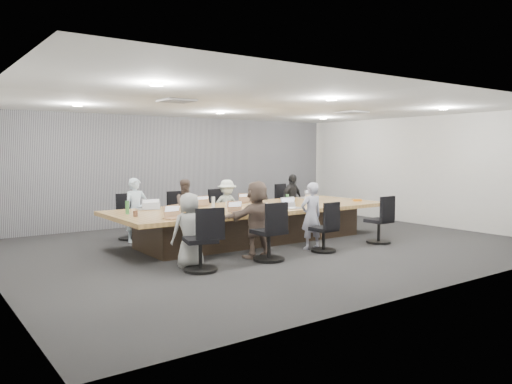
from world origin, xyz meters
TOP-DOWN VIEW (x-y plane):
  - floor at (0.00, 0.00)m, footprint 10.00×8.00m
  - ceiling at (0.00, 0.00)m, footprint 10.00×8.00m
  - wall_back at (0.00, 4.00)m, footprint 10.00×0.00m
  - wall_front at (0.00, -4.00)m, footprint 10.00×0.00m
  - wall_right at (5.00, 0.00)m, footprint 0.00×8.00m
  - curtain at (0.00, 3.92)m, footprint 9.80×0.04m
  - conference_table at (0.00, 0.50)m, footprint 6.00×2.20m
  - chair_0 at (-2.05, 2.20)m, footprint 0.54×0.54m
  - chair_1 at (-0.86, 2.20)m, footprint 0.52×0.52m
  - chair_2 at (0.20, 2.20)m, footprint 0.58×0.58m
  - chair_3 at (2.18, 2.20)m, footprint 0.72×0.72m
  - chair_4 at (-2.22, -1.20)m, footprint 0.70×0.70m
  - chair_5 at (-0.87, -1.20)m, footprint 0.58×0.58m
  - chair_6 at (0.42, -1.20)m, footprint 0.51×0.51m
  - chair_7 at (1.97, -1.20)m, footprint 0.54×0.54m
  - person_0 at (-2.05, 1.85)m, footprint 0.49×0.33m
  - laptop_0 at (-2.05, 1.30)m, footprint 0.39×0.29m
  - person_1 at (-0.86, 1.85)m, footprint 0.65×0.53m
  - laptop_1 at (-0.86, 1.30)m, footprint 0.31×0.22m
  - person_2 at (0.20, 1.85)m, footprint 0.88×0.62m
  - laptop_2 at (0.20, 1.30)m, footprint 0.31×0.24m
  - person_3 at (2.18, 1.85)m, footprint 0.81×0.46m
  - laptop_3 at (2.18, 1.30)m, footprint 0.38×0.30m
  - person_4 at (-2.22, -0.85)m, footprint 0.64×0.45m
  - laptop_4 at (-2.22, -0.30)m, footprint 0.37×0.28m
  - person_5 at (-0.87, -0.85)m, footprint 1.29×0.43m
  - laptop_5 at (-0.87, -0.30)m, footprint 0.32×0.24m
  - person_6 at (0.42, -0.85)m, footprint 0.50×0.35m
  - laptop_6 at (0.42, -0.30)m, footprint 0.36×0.26m
  - bottle_green_left at (-2.65, 0.76)m, footprint 0.09×0.09m
  - bottle_green_right at (0.75, 0.29)m, footprint 0.08×0.08m
  - bottle_clear at (-0.84, 0.72)m, footprint 0.07×0.07m
  - cup_white_far at (-0.54, 0.65)m, footprint 0.12×0.12m
  - cup_white_near at (1.62, 0.68)m, footprint 0.09×0.09m
  - mug_brown at (-2.65, 0.37)m, footprint 0.10×0.10m
  - mic_left at (-0.31, 0.01)m, footprint 0.18×0.15m
  - mic_right at (0.44, 0.46)m, footprint 0.16×0.12m
  - stapler at (0.06, 0.14)m, footprint 0.15×0.08m
  - canvas_bag at (1.84, 0.73)m, footprint 0.26×0.17m
  - snack_packet at (2.65, 0.04)m, footprint 0.23×0.21m

SIDE VIEW (x-z plane):
  - floor at x=0.00m, z-range 0.00..0.00m
  - chair_6 at x=0.42m, z-range 0.00..0.72m
  - chair_1 at x=-0.86m, z-range 0.00..0.76m
  - chair_2 at x=0.20m, z-range 0.00..0.77m
  - chair_0 at x=-2.05m, z-range 0.00..0.77m
  - chair_7 at x=1.97m, z-range 0.00..0.78m
  - conference_table at x=0.00m, z-range 0.03..0.77m
  - chair_4 at x=-2.22m, z-range 0.00..0.84m
  - chair_5 at x=-0.87m, z-range 0.00..0.85m
  - chair_3 at x=2.18m, z-range 0.00..0.86m
  - person_4 at x=-2.22m, z-range 0.00..1.23m
  - person_2 at x=0.20m, z-range 0.00..1.23m
  - person_1 at x=-0.86m, z-range 0.00..1.28m
  - person_6 at x=0.42m, z-range 0.00..1.30m
  - person_3 at x=2.18m, z-range 0.00..1.31m
  - person_0 at x=-2.05m, z-range 0.00..1.34m
  - person_5 at x=-0.87m, z-range 0.00..1.38m
  - laptop_0 at x=-2.05m, z-range 0.74..0.76m
  - laptop_1 at x=-0.86m, z-range 0.74..0.76m
  - laptop_2 at x=0.20m, z-range 0.74..0.76m
  - laptop_3 at x=2.18m, z-range 0.74..0.76m
  - laptop_4 at x=-2.22m, z-range 0.74..0.76m
  - laptop_5 at x=-0.87m, z-range 0.74..0.76m
  - laptop_6 at x=0.42m, z-range 0.74..0.76m
  - mic_right at x=0.44m, z-range 0.74..0.77m
  - mic_left at x=-0.31m, z-range 0.74..0.77m
  - snack_packet at x=2.65m, z-range 0.74..0.78m
  - stapler at x=0.06m, z-range 0.74..0.80m
  - cup_white_near at x=1.62m, z-range 0.74..0.84m
  - mug_brown at x=-2.65m, z-range 0.74..0.84m
  - cup_white_far at x=-0.54m, z-range 0.74..0.85m
  - canvas_bag at x=1.84m, z-range 0.74..0.88m
  - bottle_clear at x=-0.84m, z-range 0.74..0.97m
  - bottle_green_right at x=0.75m, z-range 0.74..0.97m
  - bottle_green_left at x=-2.65m, z-range 0.74..0.99m
  - wall_back at x=0.00m, z-range 0.00..2.80m
  - wall_front at x=0.00m, z-range 0.00..2.80m
  - wall_right at x=5.00m, z-range 0.00..2.80m
  - curtain at x=0.00m, z-range 0.00..2.80m
  - ceiling at x=0.00m, z-range 2.80..2.80m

